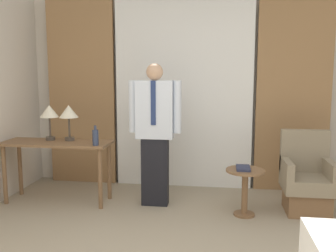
# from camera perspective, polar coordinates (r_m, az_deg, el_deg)

# --- Properties ---
(wall_back) EXTENTS (10.00, 0.06, 2.70)m
(wall_back) POSITION_cam_1_polar(r_m,az_deg,el_deg) (5.18, 2.50, 5.86)
(wall_back) COLOR beige
(wall_back) RESTS_ON ground_plane
(curtain_sheer_center) EXTENTS (1.84, 0.06, 2.58)m
(curtain_sheer_center) POSITION_cam_1_polar(r_m,az_deg,el_deg) (5.05, 2.35, 5.13)
(curtain_sheer_center) COLOR white
(curtain_sheer_center) RESTS_ON ground_plane
(curtain_drape_left) EXTENTS (0.94, 0.06, 2.58)m
(curtain_drape_left) POSITION_cam_1_polar(r_m,az_deg,el_deg) (5.38, -13.01, 5.11)
(curtain_drape_left) COLOR #997047
(curtain_drape_left) RESTS_ON ground_plane
(curtain_drape_right) EXTENTS (0.94, 0.06, 2.58)m
(curtain_drape_right) POSITION_cam_1_polar(r_m,az_deg,el_deg) (5.11, 18.54, 4.75)
(curtain_drape_right) COLOR #997047
(curtain_drape_right) RESTS_ON ground_plane
(desk) EXTENTS (1.30, 0.47, 0.74)m
(desk) POSITION_cam_1_polar(r_m,az_deg,el_deg) (4.69, -16.56, -3.73)
(desk) COLOR brown
(desk) RESTS_ON ground_plane
(table_lamp_left) EXTENTS (0.23, 0.23, 0.43)m
(table_lamp_left) POSITION_cam_1_polar(r_m,az_deg,el_deg) (4.76, -17.64, 1.90)
(table_lamp_left) COLOR #4C4238
(table_lamp_left) RESTS_ON desk
(table_lamp_right) EXTENTS (0.23, 0.23, 0.43)m
(table_lamp_right) POSITION_cam_1_polar(r_m,az_deg,el_deg) (4.66, -14.89, 1.88)
(table_lamp_right) COLOR #4C4238
(table_lamp_right) RESTS_ON desk
(bottle_near_edge) EXTENTS (0.07, 0.07, 0.23)m
(bottle_near_edge) POSITION_cam_1_polar(r_m,az_deg,el_deg) (4.31, -10.99, -1.68)
(bottle_near_edge) COLOR #2D3851
(bottle_near_edge) RESTS_ON desk
(person) EXTENTS (0.62, 0.20, 1.66)m
(person) POSITION_cam_1_polar(r_m,az_deg,el_deg) (4.34, -2.00, -0.50)
(person) COLOR black
(person) RESTS_ON ground_plane
(armchair) EXTENTS (0.54, 0.54, 0.90)m
(armchair) POSITION_cam_1_polar(r_m,az_deg,el_deg) (4.52, 20.35, -8.02)
(armchair) COLOR brown
(armchair) RESTS_ON ground_plane
(side_table) EXTENTS (0.42, 0.42, 0.52)m
(side_table) POSITION_cam_1_polar(r_m,az_deg,el_deg) (4.20, 11.65, -8.68)
(side_table) COLOR brown
(side_table) RESTS_ON ground_plane
(book) EXTENTS (0.15, 0.23, 0.03)m
(book) POSITION_cam_1_polar(r_m,az_deg,el_deg) (4.15, 11.38, -6.30)
(book) COLOR #2D334C
(book) RESTS_ON side_table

